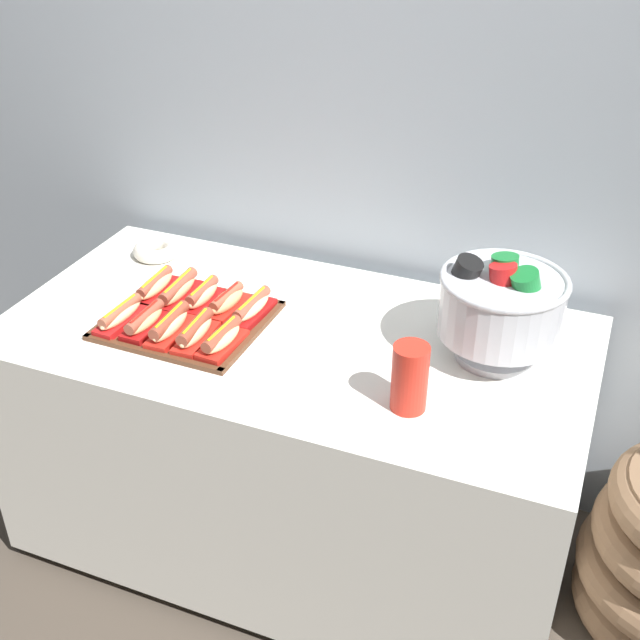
% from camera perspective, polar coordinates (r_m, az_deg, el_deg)
% --- Properties ---
extents(ground_plane, '(10.00, 10.00, 0.00)m').
position_cam_1_polar(ground_plane, '(2.59, -1.57, -15.02)').
color(ground_plane, '#4C4238').
extents(back_wall, '(6.00, 0.10, 2.60)m').
position_cam_1_polar(back_wall, '(2.31, 3.03, 17.04)').
color(back_wall, '#9EA8B2').
rests_on(back_wall, ground_plane).
extents(buffet_table, '(1.53, 0.78, 0.75)m').
position_cam_1_polar(buffet_table, '(2.31, -1.72, -8.29)').
color(buffet_table, white).
rests_on(buffet_table, ground_plane).
extents(serving_tray, '(0.41, 0.37, 0.01)m').
position_cam_1_polar(serving_tray, '(2.17, -9.30, -0.06)').
color(serving_tray, '#56331E').
rests_on(serving_tray, buffet_table).
extents(hot_dog_0, '(0.07, 0.18, 0.06)m').
position_cam_1_polar(hot_dog_0, '(2.17, -13.86, 0.33)').
color(hot_dog_0, red).
rests_on(hot_dog_0, serving_tray).
extents(hot_dog_1, '(0.06, 0.16, 0.06)m').
position_cam_1_polar(hot_dog_1, '(2.13, -12.22, -0.07)').
color(hot_dog_1, '#B21414').
rests_on(hot_dog_1, serving_tray).
extents(hot_dog_2, '(0.07, 0.17, 0.06)m').
position_cam_1_polar(hot_dog_2, '(2.09, -10.53, -0.39)').
color(hot_dog_2, red).
rests_on(hot_dog_2, serving_tray).
extents(hot_dog_3, '(0.07, 0.17, 0.06)m').
position_cam_1_polar(hot_dog_3, '(2.06, -8.76, -0.83)').
color(hot_dog_3, red).
rests_on(hot_dog_3, serving_tray).
extents(hot_dog_4, '(0.08, 0.16, 0.06)m').
position_cam_1_polar(hot_dog_4, '(2.02, -6.93, -1.33)').
color(hot_dog_4, red).
rests_on(hot_dog_4, serving_tray).
extents(hot_dog_5, '(0.07, 0.18, 0.06)m').
position_cam_1_polar(hot_dog_5, '(2.29, -11.53, 2.34)').
color(hot_dog_5, '#B21414').
rests_on(hot_dog_5, serving_tray).
extents(hot_dog_6, '(0.06, 0.18, 0.06)m').
position_cam_1_polar(hot_dog_6, '(2.25, -9.93, 2.06)').
color(hot_dog_6, '#B21414').
rests_on(hot_dog_6, serving_tray).
extents(hot_dog_7, '(0.06, 0.15, 0.06)m').
position_cam_1_polar(hot_dog_7, '(2.21, -8.28, 1.70)').
color(hot_dog_7, '#B21414').
rests_on(hot_dog_7, serving_tray).
extents(hot_dog_8, '(0.08, 0.16, 0.06)m').
position_cam_1_polar(hot_dog_8, '(2.18, -6.57, 1.28)').
color(hot_dog_8, red).
rests_on(hot_dog_8, serving_tray).
extents(hot_dog_9, '(0.07, 0.17, 0.06)m').
position_cam_1_polar(hot_dog_9, '(2.15, -4.81, 0.86)').
color(hot_dog_9, '#B21414').
rests_on(hot_dog_9, serving_tray).
extents(punch_bowl, '(0.31, 0.31, 0.27)m').
position_cam_1_polar(punch_bowl, '(1.98, 12.63, 1.09)').
color(punch_bowl, silver).
rests_on(punch_bowl, buffet_table).
extents(cup_stack, '(0.08, 0.08, 0.16)m').
position_cam_1_polar(cup_stack, '(1.81, 6.34, -4.06)').
color(cup_stack, red).
rests_on(cup_stack, buffet_table).
extents(donut, '(0.14, 0.14, 0.04)m').
position_cam_1_polar(donut, '(2.51, -11.46, 4.85)').
color(donut, silver).
rests_on(donut, buffet_table).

